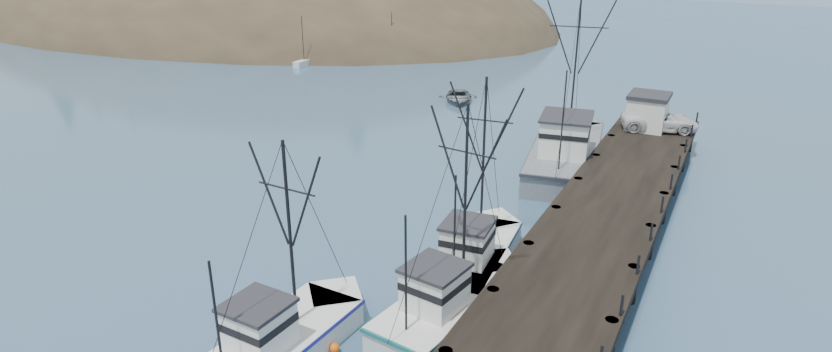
{
  "coord_description": "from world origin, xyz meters",
  "views": [
    {
      "loc": [
        19.83,
        -17.74,
        17.22
      ],
      "look_at": [
        2.65,
        15.45,
        2.5
      ],
      "focal_mm": 28.0,
      "sensor_mm": 36.0,
      "label": 1
    }
  ],
  "objects": [
    {
      "name": "motorboat",
      "position": [
        -6.03,
        41.6,
        0.0
      ],
      "size": [
        6.09,
        6.89,
        1.18
      ],
      "primitive_type": "imported",
      "rotation": [
        0.0,
        0.0,
        0.43
      ],
      "color": "#595E63",
      "rests_on": "ground"
    },
    {
      "name": "trawler_mid",
      "position": [
        4.35,
        0.04,
        0.82
      ],
      "size": [
        3.63,
        9.6,
        9.74
      ],
      "color": "silver",
      "rests_on": "ground"
    },
    {
      "name": "pier",
      "position": [
        14.0,
        16.0,
        1.69
      ],
      "size": [
        6.0,
        44.0,
        2.0
      ],
      "color": "black",
      "rests_on": "ground"
    },
    {
      "name": "trawler_far",
      "position": [
        8.62,
        10.68,
        0.82
      ],
      "size": [
        4.07,
        10.13,
        10.48
      ],
      "color": "silver",
      "rests_on": "ground"
    },
    {
      "name": "pier_shed",
      "position": [
        13.42,
        34.0,
        3.42
      ],
      "size": [
        3.0,
        3.2,
        2.8
      ],
      "color": "silver",
      "rests_on": "pier"
    },
    {
      "name": "trawler_near",
      "position": [
        9.43,
        5.95,
        0.82
      ],
      "size": [
        4.52,
        10.19,
        10.41
      ],
      "color": "silver",
      "rests_on": "ground"
    },
    {
      "name": "ground",
      "position": [
        0.0,
        0.0,
        0.0
      ],
      "size": [
        400.0,
        400.0,
        0.0
      ],
      "primitive_type": "plane",
      "color": "#32506F",
      "rests_on": "ground"
    },
    {
      "name": "headland",
      "position": [
        -74.95,
        78.61,
        -4.55
      ],
      "size": [
        134.8,
        78.0,
        51.0
      ],
      "color": "#382D1E",
      "rests_on": "ground"
    },
    {
      "name": "work_vessel",
      "position": [
        8.79,
        27.96,
        1.23
      ],
      "size": [
        6.95,
        16.01,
        13.28
      ],
      "color": "slate",
      "rests_on": "ground"
    },
    {
      "name": "moored_sailboats",
      "position": [
        -32.43,
        57.53,
        0.33
      ],
      "size": [
        22.79,
        15.26,
        6.35
      ],
      "color": "silver",
      "rests_on": "ground"
    },
    {
      "name": "pickup_truck",
      "position": [
        14.39,
        34.0,
        2.8
      ],
      "size": [
        6.28,
        4.22,
        1.6
      ],
      "primitive_type": "imported",
      "rotation": [
        0.0,
        0.0,
        1.87
      ],
      "color": "silver",
      "rests_on": "pier"
    }
  ]
}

